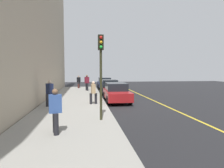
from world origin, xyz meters
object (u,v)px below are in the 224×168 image
Objects in this scene: pedestrian_tan_coat at (93,92)px; pedestrian_navy_coat at (50,92)px; parked_car_navy at (105,83)px; pedestrian_burgundy_coat at (87,82)px; parked_car_black at (110,87)px; rolling_suitcase at (79,86)px; pedestrian_black_coat at (79,81)px; traffic_light_pole at (101,63)px; parked_car_red at (116,92)px; pedestrian_blue_coat at (55,110)px.

pedestrian_tan_coat is 0.93× the size of pedestrian_navy_coat.
parked_car_navy is 2.45× the size of pedestrian_burgundy_coat.
parked_car_black is 6.53m from rolling_suitcase.
pedestrian_tan_coat is 13.17m from pedestrian_black_coat.
parked_car_navy is 2.75× the size of pedestrian_black_coat.
traffic_light_pole is (13.91, 0.60, 1.78)m from pedestrian_burgundy_coat.
traffic_light_pole reaches higher than pedestrian_black_coat.
pedestrian_navy_coat is at bearing -6.19° from rolling_suitcase.
traffic_light_pole reaches higher than parked_car_red.
pedestrian_blue_coat is 1.04× the size of pedestrian_black_coat.
parked_car_navy is at bearing 171.14° from pedestrian_tan_coat.
pedestrian_burgundy_coat is 1.08× the size of pedestrian_blue_coat.
rolling_suitcase is at bearing 173.81° from pedestrian_navy_coat.
pedestrian_navy_coat is 1.95× the size of rolling_suitcase.
parked_car_black is at bearing 170.96° from traffic_light_pole.
parked_car_red is 2.91× the size of pedestrian_tan_coat.
rolling_suitcase is at bearing -0.68° from pedestrian_black_coat.
parked_car_navy is 17.94m from traffic_light_pole.
pedestrian_black_coat is at bearing 179.50° from pedestrian_blue_coat.
rolling_suitcase is (-12.59, -1.50, -0.60)m from pedestrian_tan_coat.
parked_car_red is 5.36m from pedestrian_navy_coat.
pedestrian_tan_coat is at bearing 2.45° from pedestrian_burgundy_coat.
pedestrian_burgundy_coat reaches higher than rolling_suitcase.
pedestrian_burgundy_coat is 1.06× the size of pedestrian_navy_coat.
parked_car_red is (11.39, -0.12, 0.00)m from parked_car_navy.
pedestrian_blue_coat reaches higher than parked_car_red.
rolling_suitcase is at bearing -161.07° from pedestrian_burgundy_coat.
pedestrian_blue_coat is 0.42× the size of traffic_light_pole.
parked_car_black is 6.94m from pedestrian_black_coat.
rolling_suitcase is (0.60, -3.56, -0.34)m from parked_car_navy.
pedestrian_burgundy_coat is (-9.39, -0.40, 0.12)m from pedestrian_tan_coat.
pedestrian_navy_coat reaches higher than parked_car_red.
parked_car_navy is at bearing 147.15° from pedestrian_burgundy_coat.
pedestrian_blue_coat is at bearing 12.00° from pedestrian_navy_coat.
parked_car_black is 2.46× the size of pedestrian_navy_coat.
pedestrian_navy_coat is at bearing -20.02° from parked_car_navy.
traffic_light_pole is at bearing -5.99° from parked_car_navy.
pedestrian_navy_coat is (2.26, -4.85, 0.32)m from parked_car_red.
pedestrian_tan_coat is 2.95m from pedestrian_navy_coat.
pedestrian_navy_coat is (9.84, -2.51, -0.05)m from pedestrian_burgundy_coat.
pedestrian_navy_coat is (0.45, -2.91, 0.06)m from pedestrian_tan_coat.
parked_car_black is (6.07, -0.01, -0.00)m from parked_car_navy.
pedestrian_black_coat reaches higher than parked_car_red.
pedestrian_black_coat is 0.41× the size of traffic_light_pole.
pedestrian_navy_coat is at bearing -142.59° from traffic_light_pole.
traffic_light_pole is (4.07, 3.11, 1.83)m from pedestrian_navy_coat.
parked_car_black is 5.32m from parked_car_red.
parked_car_navy is 2.65× the size of pedestrian_blue_coat.
pedestrian_burgundy_coat is at bearing -177.53° from traffic_light_pole.
traffic_light_pole is at bearing 134.21° from pedestrian_blue_coat.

